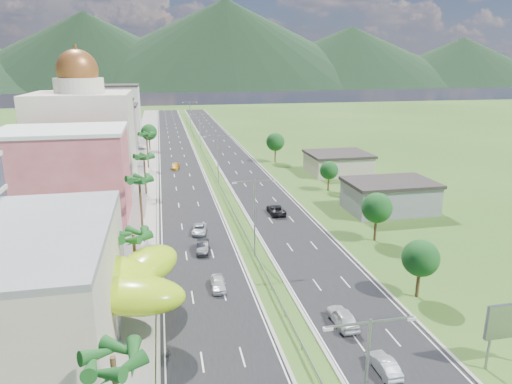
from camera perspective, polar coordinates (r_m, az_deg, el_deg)
ground at (r=55.39m, az=1.96°, el=-12.11°), size 500.00×500.00×0.00m
road_left at (r=139.99m, az=-9.85°, el=4.92°), size 11.00×260.00×0.04m
road_right at (r=141.24m, az=-3.74°, el=5.22°), size 11.00×260.00×0.04m
sidewalk_left at (r=140.01m, az=-13.75°, el=4.72°), size 7.00×260.00×0.12m
median_guardrail at (r=122.71m, az=-6.02°, el=3.83°), size 0.10×216.06×0.76m
streetlight_median_a at (r=31.83m, az=13.59°, el=-21.75°), size 6.04×0.25×11.00m
streetlight_median_b at (r=61.75m, az=-0.18°, el=-2.28°), size 6.04×0.25×11.00m
streetlight_median_c at (r=100.07m, az=-4.80°, el=4.72°), size 6.04×0.25×11.00m
streetlight_median_d at (r=144.27m, az=-7.05°, el=8.06°), size 6.04×0.25×11.00m
streetlight_median_e at (r=188.85m, az=-8.25°, el=9.83°), size 6.04×0.25×11.00m
lime_canopy at (r=48.97m, az=-20.57°, el=-10.59°), size 18.00×15.00×7.40m
pink_shophouse at (r=83.20m, az=-22.70°, el=1.78°), size 20.00×15.00×15.00m
domed_building at (r=104.79m, az=-20.70°, el=6.81°), size 20.00×20.00×28.70m
midrise_grey at (r=129.65m, az=-18.54°, el=7.06°), size 16.00×15.00×16.00m
midrise_beige at (r=151.52m, az=-17.60°, el=7.72°), size 16.00×15.00×13.00m
midrise_white at (r=173.99m, az=-16.97°, el=9.57°), size 16.00×15.00×18.00m
shed_near at (r=85.96m, az=16.32°, el=-0.65°), size 15.00×10.00×5.00m
shed_far at (r=113.21m, az=10.19°, el=3.47°), size 14.00×12.00×4.40m
palm_tree_a at (r=31.38m, az=-17.42°, el=-19.81°), size 3.60×3.60×9.10m
palm_tree_b at (r=53.11m, az=-15.06°, el=-5.56°), size 3.60×3.60×8.10m
palm_tree_c at (r=71.75m, az=-14.38°, el=1.26°), size 3.60×3.60×9.60m
palm_tree_d at (r=94.38m, az=-13.83°, el=4.13°), size 3.60×3.60×8.60m
palm_tree_e at (r=118.87m, az=-13.53°, el=6.86°), size 3.60×3.60×9.40m
leafy_tree_lfar at (r=143.99m, az=-13.24°, el=7.28°), size 4.90×4.90×8.05m
leafy_tree_ra at (r=55.01m, az=19.88°, el=-7.80°), size 4.20×4.20×6.90m
leafy_tree_rb at (r=70.13m, az=14.88°, el=-1.94°), size 4.55×4.55×7.47m
leafy_tree_rc at (r=96.24m, az=9.11°, el=2.68°), size 3.85×3.85×6.33m
leafy_tree_rd at (r=122.91m, az=2.43°, el=6.28°), size 4.90×4.90×8.05m
mountain_ridge at (r=503.32m, az=-3.65°, el=12.84°), size 860.00×140.00×90.00m
car_white_near_left at (r=55.31m, az=-4.77°, el=-11.33°), size 1.81×4.18×1.41m
car_dark_left at (r=65.65m, az=-6.67°, el=-6.79°), size 2.24×4.85×1.54m
car_silver_mid_left at (r=72.66m, az=-7.11°, el=-4.64°), size 2.85×4.91×1.29m
car_yellow_far_left at (r=117.38m, az=-10.02°, el=3.16°), size 2.46×4.64×1.28m
car_white_near_right at (r=49.18m, az=10.78°, el=-15.09°), size 2.12×5.06×1.71m
car_silver_right at (r=43.73m, az=15.73°, el=-20.05°), size 1.55×4.21×1.38m
car_dark_far_right at (r=81.21m, az=2.52°, el=-2.21°), size 2.61×5.61×1.56m
motorcycle at (r=44.16m, az=-10.93°, el=-19.30°), size 0.93×2.23×1.38m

